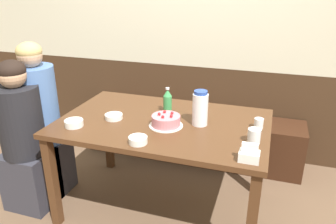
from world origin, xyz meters
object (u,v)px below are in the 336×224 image
(bowl_rice_small, at_px, (114,117))
(person_teal_shirt, at_px, (24,142))
(water_pitcher, at_px, (200,108))
(glass_water_tall, at_px, (254,136))
(napkin_holder, at_px, (249,155))
(bench_seat, at_px, (191,136))
(birthday_cake, at_px, (166,121))
(glass_tumbler_short, at_px, (259,123))
(person_pale_blue_shirt, at_px, (41,127))
(soju_bottle, at_px, (168,101))
(bowl_side_dish, at_px, (74,123))
(bowl_soup_white, at_px, (138,140))

(bowl_rice_small, xyz_separation_m, person_teal_shirt, (-0.63, -0.20, -0.21))
(water_pitcher, distance_m, glass_water_tall, 0.41)
(napkin_holder, relative_size, bowl_rice_small, 0.89)
(glass_water_tall, bearing_deg, person_teal_shirt, -175.24)
(bench_seat, xyz_separation_m, napkin_holder, (0.61, -1.20, 0.54))
(birthday_cake, bearing_deg, bench_seat, 92.79)
(napkin_holder, height_order, bowl_rice_small, napkin_holder)
(glass_tumbler_short, relative_size, person_teal_shirt, 0.06)
(glass_water_tall, relative_size, person_pale_blue_shirt, 0.07)
(water_pitcher, relative_size, glass_tumbler_short, 3.40)
(water_pitcher, xyz_separation_m, glass_tumbler_short, (0.38, 0.06, -0.08))
(birthday_cake, height_order, soju_bottle, soju_bottle)
(bowl_side_dish, distance_m, person_pale_blue_shirt, 0.51)
(bench_seat, bearing_deg, birthday_cake, -87.21)
(bowl_side_dish, height_order, glass_tumbler_short, glass_tumbler_short)
(birthday_cake, relative_size, glass_water_tall, 2.54)
(glass_tumbler_short, bearing_deg, birthday_cake, -165.46)
(glass_water_tall, bearing_deg, water_pitcher, 156.18)
(napkin_holder, relative_size, bowl_side_dish, 0.89)
(soju_bottle, bearing_deg, glass_tumbler_short, -7.21)
(person_teal_shirt, distance_m, person_pale_blue_shirt, 0.20)
(water_pitcher, xyz_separation_m, bowl_soup_white, (-0.29, -0.38, -0.10))
(bowl_soup_white, bearing_deg, birthday_cake, 74.45)
(napkin_holder, height_order, bowl_side_dish, napkin_holder)
(glass_tumbler_short, bearing_deg, napkin_holder, -92.63)
(birthday_cake, xyz_separation_m, bowl_soup_white, (-0.08, -0.29, -0.02))
(soju_bottle, height_order, glass_tumbler_short, soju_bottle)
(bench_seat, bearing_deg, napkin_holder, -62.84)
(napkin_holder, relative_size, person_teal_shirt, 0.10)
(soju_bottle, distance_m, glass_water_tall, 0.71)
(bowl_soup_white, relative_size, bowl_side_dish, 0.92)
(napkin_holder, distance_m, person_teal_shirt, 1.61)
(napkin_holder, xyz_separation_m, bowl_rice_small, (-0.96, 0.30, -0.02))
(bench_seat, xyz_separation_m, bowl_soup_white, (-0.04, -1.19, 0.52))
(water_pitcher, bearing_deg, glass_tumbler_short, 8.57)
(napkin_holder, relative_size, person_pale_blue_shirt, 0.09)
(soju_bottle, xyz_separation_m, bowl_soup_white, (-0.01, -0.53, -0.07))
(bench_seat, distance_m, birthday_cake, 1.05)
(soju_bottle, xyz_separation_m, glass_tumbler_short, (0.66, -0.08, -0.05))
(person_teal_shirt, bearing_deg, bench_seat, 48.47)
(birthday_cake, xyz_separation_m, bowl_rice_small, (-0.39, 0.00, -0.02))
(bench_seat, bearing_deg, bowl_rice_small, -110.92)
(bowl_rice_small, bearing_deg, person_pale_blue_shirt, -179.09)
(napkin_holder, xyz_separation_m, glass_tumbler_short, (0.02, 0.45, -0.00))
(napkin_holder, height_order, person_pale_blue_shirt, person_pale_blue_shirt)
(napkin_holder, bearing_deg, glass_water_tall, 88.19)
(bench_seat, xyz_separation_m, bowl_side_dish, (-0.54, -1.10, 0.52))
(bowl_rice_small, xyz_separation_m, bowl_side_dish, (-0.20, -0.20, 0.00))
(person_pale_blue_shirt, bearing_deg, napkin_holder, -10.17)
(soju_bottle, bearing_deg, birthday_cake, -74.26)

